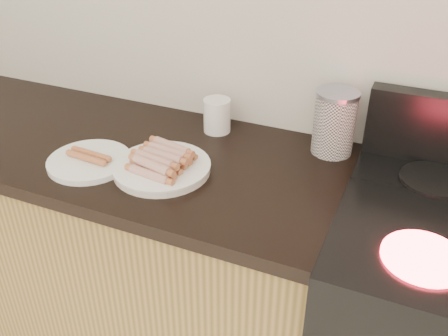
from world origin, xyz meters
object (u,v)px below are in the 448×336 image
at_px(side_plate, 89,161).
at_px(canister, 334,122).
at_px(main_plate, 162,169).
at_px(mug, 217,116).

relative_size(side_plate, canister, 1.24).
xyz_separation_m(main_plate, canister, (0.41, 0.30, 0.09)).
height_order(main_plate, mug, mug).
distance_m(main_plate, mug, 0.30).
bearing_deg(mug, side_plate, -126.61).
distance_m(side_plate, canister, 0.72).
bearing_deg(main_plate, mug, 82.37).
distance_m(canister, mug, 0.37).
height_order(canister, mug, canister).
bearing_deg(canister, side_plate, -150.58).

